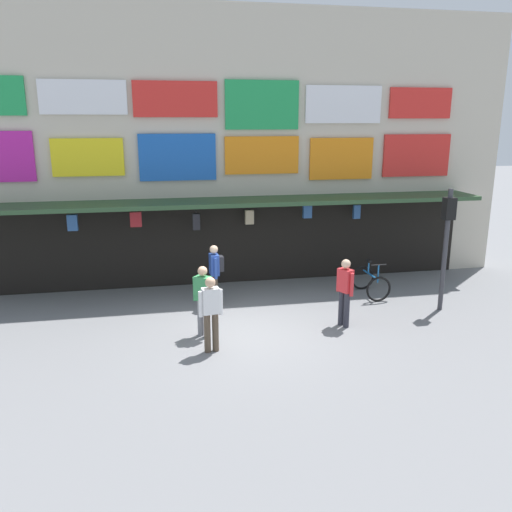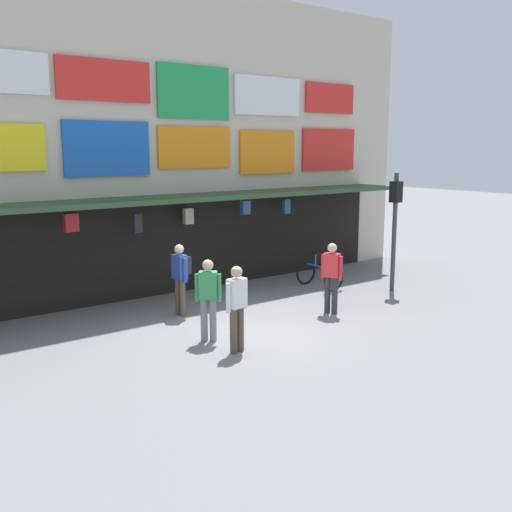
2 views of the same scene
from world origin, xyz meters
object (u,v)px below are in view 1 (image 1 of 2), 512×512
bicycle_parked (370,282)px  pedestrian_in_yellow (345,289)px  pedestrian_in_purple (215,271)px  pedestrian_in_white (203,297)px  pedestrian_in_green (211,310)px  traffic_light_far (447,230)px

bicycle_parked → pedestrian_in_yellow: pedestrian_in_yellow is taller
pedestrian_in_purple → pedestrian_in_white: 2.02m
pedestrian_in_green → pedestrian_in_purple: bearing=81.6°
bicycle_parked → pedestrian_in_yellow: 2.60m
pedestrian_in_yellow → traffic_light_far: bearing=11.8°
pedestrian_in_yellow → pedestrian_in_white: size_ratio=1.00×
pedestrian_in_purple → bicycle_parked: bearing=0.3°
pedestrian_in_green → pedestrian_in_purple: (0.42, 2.83, 0.04)m
traffic_light_far → pedestrian_in_white: 6.44m
pedestrian_in_yellow → bicycle_parked: bearing=52.7°
pedestrian_in_green → pedestrian_in_purple: 2.86m
pedestrian_in_purple → pedestrian_in_white: (-0.50, -1.96, -0.04)m
pedestrian_in_white → pedestrian_in_green: bearing=-84.5°
pedestrian_in_purple → pedestrian_in_yellow: bearing=-34.7°
pedestrian_in_yellow → pedestrian_in_green: bearing=-165.9°
pedestrian_in_yellow → pedestrian_in_white: bearing=179.3°
pedestrian_in_yellow → pedestrian_in_purple: same height
traffic_light_far → pedestrian_in_green: 6.49m
traffic_light_far → pedestrian_in_green: (-6.22, -1.44, -1.19)m
pedestrian_in_green → pedestrian_in_white: 0.87m
traffic_light_far → pedestrian_in_green: size_ratio=1.90×
traffic_light_far → pedestrian_in_yellow: bearing=-168.2°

